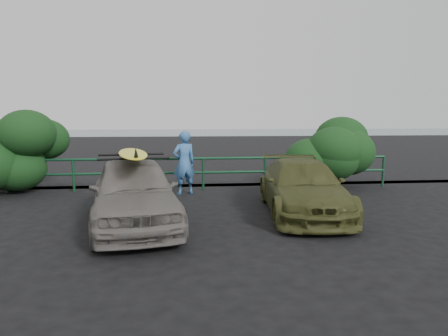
# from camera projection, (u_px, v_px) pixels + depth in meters

# --- Properties ---
(ground) EXTENTS (80.00, 80.00, 0.00)m
(ground) POSITION_uv_depth(u_px,v_px,m) (164.00, 237.00, 7.72)
(ground) COLOR black
(ocean) EXTENTS (200.00, 200.00, 0.00)m
(ocean) POSITION_uv_depth(u_px,v_px,m) (182.00, 131.00, 66.94)
(ocean) COLOR slate
(ocean) RESTS_ON ground
(guardrail) EXTENTS (14.00, 0.08, 1.04)m
(guardrail) POSITION_uv_depth(u_px,v_px,m) (171.00, 174.00, 12.59)
(guardrail) COLOR #123F25
(guardrail) RESTS_ON ground
(shrub_left) EXTENTS (3.20, 2.40, 2.26)m
(shrub_left) POSITION_uv_depth(u_px,v_px,m) (17.00, 155.00, 12.43)
(shrub_left) COLOR #163B16
(shrub_left) RESTS_ON ground
(shrub_right) EXTENTS (3.20, 2.40, 2.08)m
(shrub_right) POSITION_uv_depth(u_px,v_px,m) (320.00, 155.00, 13.51)
(shrub_right) COLOR #163B16
(shrub_right) RESTS_ON ground
(sedan) EXTENTS (2.47, 4.54, 1.46)m
(sedan) POSITION_uv_depth(u_px,v_px,m) (134.00, 192.00, 8.41)
(sedan) COLOR slate
(sedan) RESTS_ON ground
(olive_vehicle) EXTENTS (2.17, 4.50, 1.26)m
(olive_vehicle) POSITION_uv_depth(u_px,v_px,m) (302.00, 187.00, 9.56)
(olive_vehicle) COLOR #43471F
(olive_vehicle) RESTS_ON ground
(man) EXTENTS (0.81, 0.67, 1.90)m
(man) POSITION_uv_depth(u_px,v_px,m) (184.00, 163.00, 11.89)
(man) COLOR #3A71B0
(man) RESTS_ON ground
(roof_rack) EXTENTS (1.56, 1.22, 0.05)m
(roof_rack) POSITION_uv_depth(u_px,v_px,m) (133.00, 156.00, 8.31)
(roof_rack) COLOR black
(roof_rack) RESTS_ON sedan
(surfboard) EXTENTS (1.04, 2.78, 0.08)m
(surfboard) POSITION_uv_depth(u_px,v_px,m) (133.00, 153.00, 8.31)
(surfboard) COLOR yellow
(surfboard) RESTS_ON roof_rack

